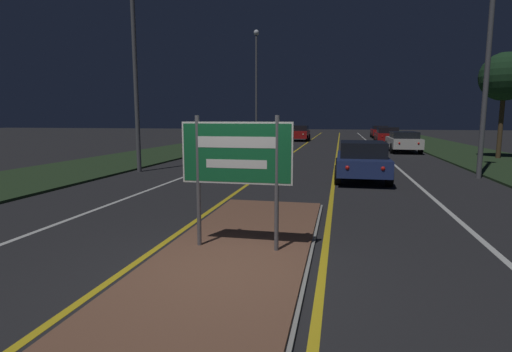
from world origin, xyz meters
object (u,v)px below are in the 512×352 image
at_px(car_receding_1, 403,141).
at_px(car_receding_3, 380,131).
at_px(car_receding_0, 362,160).
at_px(streetlight_left_far, 256,75).
at_px(car_approaching_1, 244,137).
at_px(car_approaching_0, 245,149).
at_px(car_receding_2, 387,135).
at_px(highway_sign, 236,158).
at_px(car_approaching_2, 299,133).

relative_size(car_receding_1, car_receding_3, 1.09).
bearing_deg(car_receding_0, streetlight_left_far, 111.22).
bearing_deg(car_receding_3, car_approaching_1, -123.43).
distance_m(car_receding_1, car_approaching_0, 13.07).
height_order(car_receding_2, car_approaching_1, car_receding_2).
distance_m(streetlight_left_far, car_receding_3, 17.64).
height_order(streetlight_left_far, car_receding_1, streetlight_left_far).
height_order(car_receding_0, car_approaching_1, car_approaching_1).
bearing_deg(car_approaching_1, car_approaching_0, -76.05).
relative_size(car_receding_1, car_approaching_0, 1.03).
height_order(highway_sign, car_receding_2, highway_sign).
relative_size(car_receding_3, car_approaching_2, 1.04).
relative_size(car_receding_3, car_approaching_1, 1.01).
height_order(car_receding_0, car_receding_2, car_receding_2).
bearing_deg(streetlight_left_far, car_approaching_1, -86.87).
relative_size(car_receding_2, car_approaching_2, 0.98).
bearing_deg(car_approaching_0, car_receding_2, 66.09).
distance_m(highway_sign, streetlight_left_far, 31.67).
bearing_deg(highway_sign, streetlight_left_far, 101.34).
bearing_deg(car_approaching_0, car_receding_0, -32.93).
xyz_separation_m(highway_sign, car_approaching_2, (-2.45, 34.12, -0.78)).
height_order(car_receding_3, car_approaching_0, car_approaching_0).
bearing_deg(car_receding_1, car_receding_2, 90.60).
bearing_deg(car_receding_0, car_receding_3, 83.84).
height_order(car_receding_0, car_receding_1, car_receding_0).
relative_size(car_receding_3, car_approaching_0, 0.94).
bearing_deg(car_receding_3, car_receding_0, -96.16).
height_order(car_receding_1, car_approaching_1, car_approaching_1).
relative_size(highway_sign, car_approaching_1, 0.50).
height_order(car_receding_1, car_approaching_0, car_approaching_0).
distance_m(car_receding_3, car_approaching_2, 11.73).
height_order(car_receding_0, car_approaching_0, car_approaching_0).
relative_size(streetlight_left_far, car_receding_2, 2.48).
distance_m(car_approaching_0, car_approaching_1, 12.69).
distance_m(streetlight_left_far, car_approaching_2, 7.41).
distance_m(car_receding_0, car_receding_2, 22.45).
bearing_deg(streetlight_left_far, car_receding_3, 43.45).
relative_size(streetlight_left_far, car_approaching_1, 2.35).
distance_m(highway_sign, car_approaching_2, 34.22).
relative_size(car_receding_0, car_receding_3, 0.98).
distance_m(car_approaching_1, car_approaching_2, 10.35).
distance_m(car_receding_2, car_approaching_1, 13.19).
bearing_deg(highway_sign, car_receding_3, 81.90).
bearing_deg(car_approaching_1, car_approaching_2, 71.01).
bearing_deg(car_receding_0, car_receding_1, 75.96).
bearing_deg(car_approaching_1, car_receding_0, -62.33).
xyz_separation_m(car_receding_3, car_approaching_1, (-11.83, -17.91, 0.00)).
distance_m(car_receding_2, car_receding_3, 11.35).
bearing_deg(car_receding_0, car_approaching_1, 117.67).
bearing_deg(car_receding_2, car_receding_0, -98.27).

